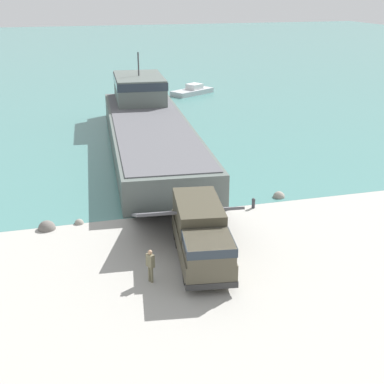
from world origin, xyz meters
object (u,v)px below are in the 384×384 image
Objects in this scene: soldier_on_ramp at (150,263)px; military_truck at (201,234)px; mooring_bollard at (253,203)px; landing_craft at (148,125)px; moored_boat_a at (193,91)px.

military_truck is at bearing -0.73° from soldier_on_ramp.
landing_craft is at bearing 102.46° from mooring_bollard.
moored_boat_a is 40.77m from mooring_bollard.
moored_boat_a is (12.33, 46.30, -1.12)m from military_truck.
landing_craft is 25.27m from soldier_on_ramp.
landing_craft is at bearing 124.26° from moored_boat_a.
soldier_on_ramp is at bearing -138.29° from mooring_bollard.
mooring_bollard is at bearing 146.47° from military_truck.
landing_craft is at bearing 52.61° from soldier_on_ramp.
mooring_bollard is at bearing 15.15° from soldier_on_ramp.
moored_boat_a is at bearing 173.27° from military_truck.
landing_craft is 5.41× the size of moored_boat_a.
mooring_bollard is at bearing 139.46° from moored_boat_a.
landing_craft reaches higher than moored_boat_a.
military_truck reaches higher than moored_boat_a.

